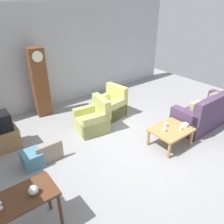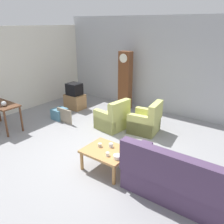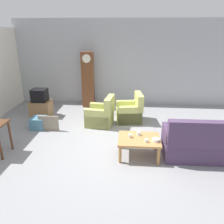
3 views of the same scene
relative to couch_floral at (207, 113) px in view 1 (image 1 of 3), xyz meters
name	(u,v)px [view 1 (image 1 of 3)]	position (x,y,z in m)	size (l,w,h in m)	color
ground_plane	(142,144)	(-2.14, 0.39, -0.35)	(10.40, 10.40, 0.00)	gray
garage_door_wall	(69,54)	(-2.14, 3.99, 1.25)	(8.40, 0.16, 3.20)	#ADAFB5
couch_floral	(207,113)	(0.00, 0.00, 0.00)	(2.11, 0.90, 1.04)	#4C3856
armchair_olive_near	(93,120)	(-2.74, 1.71, -0.05)	(0.88, 0.85, 0.92)	#B7BC66
armchair_olive_far	(111,106)	(-1.84, 2.09, -0.05)	(0.89, 0.86, 0.92)	#C4C76A
coffee_table_wood	(171,131)	(-1.63, -0.03, 0.04)	(0.96, 0.76, 0.46)	#B27F47
console_table_dark	(11,209)	(-5.36, -0.22, 0.33)	(1.30, 0.56, 0.80)	#56331E
grandfather_clock	(40,83)	(-3.44, 3.43, 0.68)	(0.44, 0.30, 2.06)	brown
tv_stand_cabinet	(4,139)	(-4.90, 2.32, -0.09)	(0.68, 0.52, 0.52)	#997047
framed_picture_leaning	(50,153)	(-4.23, 1.17, -0.13)	(0.60, 0.05, 0.45)	gray
storage_box_blue	(32,159)	(-4.60, 1.29, -0.18)	(0.40, 0.43, 0.35)	teal
glass_dome_cloche	(33,190)	(-5.04, -0.28, 0.52)	(0.14, 0.14, 0.14)	silver
cup_white_porcelain	(181,128)	(-1.48, -0.20, 0.15)	(0.07, 0.07, 0.08)	white
cup_blue_rimmed	(166,125)	(-1.63, 0.13, 0.15)	(0.09, 0.09, 0.09)	silver
cup_cream_tall	(165,130)	(-1.84, 0.00, 0.15)	(0.09, 0.09, 0.08)	beige
bowl_white_stacked	(185,125)	(-1.26, -0.15, 0.14)	(0.17, 0.17, 0.07)	white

